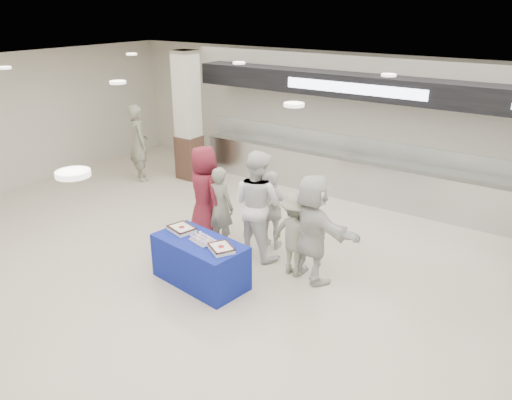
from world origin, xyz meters
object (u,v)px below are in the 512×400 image
Objects in this scene: chef_short at (272,210)px; civilian_white at (312,228)px; display_table at (200,262)px; sheet_cake_left at (182,228)px; chef_tall at (258,205)px; soldier_a at (221,207)px; soldier_b at (296,235)px; soldier_bg at (139,143)px; civilian_maroon at (205,194)px; sheet_cake_right at (221,248)px; cupcake_tray at (203,239)px.

chef_short is 0.82× the size of civilian_white.
display_table is 3.17× the size of sheet_cake_left.
sheet_cake_left is at bearing 67.46° from chef_tall.
soldier_a reaches higher than soldier_b.
soldier_b is 0.75× the size of soldier_bg.
soldier_bg reaches higher than chef_short.
soldier_a is at bearing -162.70° from civilian_maroon.
display_table is at bearing 176.39° from soldier_bg.
sheet_cake_right is at bearing 178.52° from soldier_bg.
sheet_cake_left is 0.98m from sheet_cake_right.
soldier_a is 1.69m from soldier_b.
soldier_a is (0.40, -0.03, -0.16)m from civilian_maroon.
civilian_white is at bearing 46.07° from display_table.
chef_short reaches higher than sheet_cake_left.
sheet_cake_left is 1.88m from soldier_b.
display_table is 1.07× the size of soldier_b.
civilian_maroon reaches higher than cupcake_tray.
cupcake_tray is (0.54, -0.09, -0.01)m from sheet_cake_left.
civilian_maroon is 1.02× the size of civilian_white.
chef_tall is at bearing 83.17° from cupcake_tray.
cupcake_tray is 0.31× the size of chef_short.
sheet_cake_right is at bearing 84.64° from chef_short.
soldier_bg reaches higher than sheet_cake_right.
civilian_maroon is 1.20× the size of soldier_a.
sheet_cake_left reaches higher than sheet_cake_right.
civilian_maroon is 1.24× the size of chef_short.
sheet_cake_left is (-0.48, 0.11, 0.42)m from display_table.
cupcake_tray is 0.24× the size of soldier_bg.
sheet_cake_left is at bearing 39.77° from soldier_b.
soldier_bg is (-4.08, 2.89, 0.17)m from sheet_cake_left.
chef_tall is (1.18, 0.03, 0.05)m from civilian_maroon.
civilian_maroon is at bearing 3.02° from soldier_b.
civilian_maroon is 2.38m from civilian_white.
chef_short is at bearing -91.87° from chef_tall.
soldier_bg is (-5.04, 3.07, 0.17)m from sheet_cake_right.
soldier_b is at bearing 19.64° from civilian_white.
soldier_b is at bearing 174.73° from chef_tall.
display_table is 1.01× the size of soldier_a.
sheet_cake_left is 0.54m from cupcake_tray.
sheet_cake_left is 1.05× the size of cupcake_tray.
display_table is 1.88m from civilian_white.
cupcake_tray is at bearing -9.39° from sheet_cake_left.
civilian_maroon reaches higher than civilian_white.
civilian_maroon is at bearing 6.26° from chef_short.
cupcake_tray is at bearing 57.90° from civilian_white.
civilian_white reaches higher than sheet_cake_left.
chef_tall is at bearing 68.50° from chef_short.
soldier_b reaches higher than sheet_cake_right.
display_table is at bearing 114.68° from soldier_a.
civilian_maroon reaches higher than sheet_cake_left.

